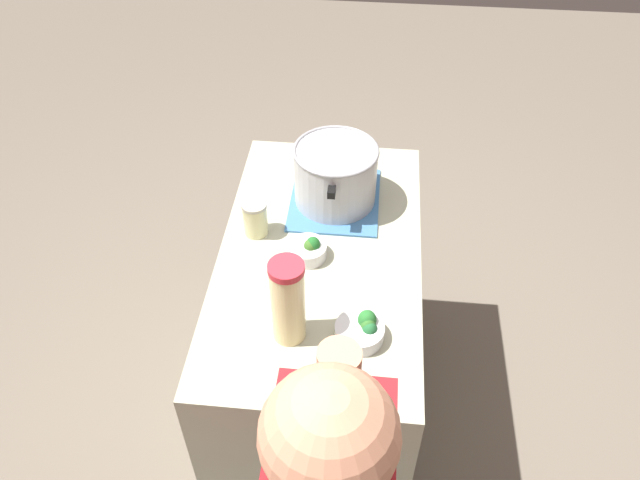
% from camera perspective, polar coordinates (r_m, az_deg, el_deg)
% --- Properties ---
extents(ground_plane, '(8.00, 8.00, 0.00)m').
position_cam_1_polar(ground_plane, '(2.68, -0.00, -15.06)').
color(ground_plane, '#716658').
extents(counter_slab, '(1.13, 0.63, 0.92)m').
position_cam_1_polar(counter_slab, '(2.30, -0.00, -9.17)').
color(counter_slab, '#ADAF93').
rests_on(counter_slab, ground_plane).
extents(dish_cloth, '(0.35, 0.30, 0.01)m').
position_cam_1_polar(dish_cloth, '(2.13, 1.36, 3.71)').
color(dish_cloth, teal).
rests_on(dish_cloth, counter_slab).
extents(cooking_pot, '(0.35, 0.28, 0.20)m').
position_cam_1_polar(cooking_pot, '(2.06, 1.41, 6.02)').
color(cooking_pot, '#B7B7BC').
rests_on(cooking_pot, dish_cloth).
extents(lemonade_pitcher, '(0.09, 0.09, 0.27)m').
position_cam_1_polar(lemonade_pitcher, '(1.64, -2.94, -5.60)').
color(lemonade_pitcher, '#F6DC98').
rests_on(lemonade_pitcher, counter_slab).
extents(mason_jar, '(0.08, 0.08, 0.12)m').
position_cam_1_polar(mason_jar, '(1.98, -5.90, 2.00)').
color(mason_jar, beige).
rests_on(mason_jar, counter_slab).
extents(broccoli_bowl_front, '(0.12, 0.12, 0.07)m').
position_cam_1_polar(broccoli_bowl_front, '(1.92, -1.04, -0.87)').
color(broccoli_bowl_front, silver).
rests_on(broccoli_bowl_front, counter_slab).
extents(broccoli_bowl_center, '(0.14, 0.14, 0.08)m').
position_cam_1_polar(broccoli_bowl_center, '(1.71, 3.81, -8.14)').
color(broccoli_bowl_center, silver).
rests_on(broccoli_bowl_center, counter_slab).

